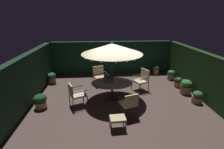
{
  "coord_description": "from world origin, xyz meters",
  "views": [
    {
      "loc": [
        -0.74,
        -6.76,
        3.5
      ],
      "look_at": [
        -0.23,
        0.1,
        1.07
      ],
      "focal_mm": 26.81,
      "sensor_mm": 36.0,
      "label": 1
    }
  ],
  "objects_px": {
    "patio_chair_north": "(142,78)",
    "potted_plant_right_far": "(40,101)",
    "patio_chair_east": "(75,93)",
    "potted_plant_left_near": "(178,82)",
    "patio_chair_southeast": "(129,103)",
    "potted_plant_right_near": "(197,97)",
    "potted_plant_back_right": "(156,69)",
    "potted_plant_left_far": "(171,75)",
    "patio_umbrella": "(112,49)",
    "potted_plant_back_center": "(186,87)",
    "ottoman_footrest": "(118,119)",
    "patio_chair_northeast": "(99,74)",
    "patio_dining_table": "(112,85)",
    "potted_plant_front_corner": "(52,78)",
    "centerpiece_planter": "(107,77)"
  },
  "relations": [
    {
      "from": "patio_umbrella",
      "to": "patio_chair_north",
      "type": "bearing_deg",
      "value": 23.98
    },
    {
      "from": "patio_chair_southeast",
      "to": "potted_plant_back_center",
      "type": "distance_m",
      "value": 3.44
    },
    {
      "from": "patio_umbrella",
      "to": "centerpiece_planter",
      "type": "height_order",
      "value": "patio_umbrella"
    },
    {
      "from": "potted_plant_left_near",
      "to": "patio_umbrella",
      "type": "bearing_deg",
      "value": -165.24
    },
    {
      "from": "potted_plant_left_far",
      "to": "patio_umbrella",
      "type": "bearing_deg",
      "value": -151.08
    },
    {
      "from": "centerpiece_planter",
      "to": "potted_plant_right_near",
      "type": "height_order",
      "value": "centerpiece_planter"
    },
    {
      "from": "patio_chair_east",
      "to": "potted_plant_left_near",
      "type": "height_order",
      "value": "patio_chair_east"
    },
    {
      "from": "patio_chair_north",
      "to": "potted_plant_back_right",
      "type": "height_order",
      "value": "patio_chair_north"
    },
    {
      "from": "patio_chair_east",
      "to": "potted_plant_back_center",
      "type": "relative_size",
      "value": 1.44
    },
    {
      "from": "potted_plant_back_right",
      "to": "potted_plant_back_center",
      "type": "relative_size",
      "value": 0.86
    },
    {
      "from": "patio_dining_table",
      "to": "potted_plant_right_near",
      "type": "bearing_deg",
      "value": -12.77
    },
    {
      "from": "potted_plant_right_far",
      "to": "potted_plant_left_near",
      "type": "relative_size",
      "value": 1.15
    },
    {
      "from": "patio_dining_table",
      "to": "potted_plant_right_near",
      "type": "distance_m",
      "value": 3.64
    },
    {
      "from": "potted_plant_left_near",
      "to": "potted_plant_right_near",
      "type": "height_order",
      "value": "potted_plant_right_near"
    },
    {
      "from": "patio_umbrella",
      "to": "patio_dining_table",
      "type": "bearing_deg",
      "value": -106.92
    },
    {
      "from": "patio_chair_north",
      "to": "potted_plant_right_far",
      "type": "xyz_separation_m",
      "value": [
        -4.43,
        -1.4,
        -0.28
      ]
    },
    {
      "from": "potted_plant_right_far",
      "to": "potted_plant_front_corner",
      "type": "xyz_separation_m",
      "value": [
        -0.22,
        2.61,
        0.0
      ]
    },
    {
      "from": "patio_dining_table",
      "to": "patio_chair_northeast",
      "type": "bearing_deg",
      "value": 109.78
    },
    {
      "from": "ottoman_footrest",
      "to": "patio_chair_southeast",
      "type": "bearing_deg",
      "value": 54.79
    },
    {
      "from": "ottoman_footrest",
      "to": "potted_plant_back_center",
      "type": "xyz_separation_m",
      "value": [
        3.48,
        2.39,
        -0.02
      ]
    },
    {
      "from": "patio_umbrella",
      "to": "potted_plant_left_near",
      "type": "xyz_separation_m",
      "value": [
        3.47,
        0.92,
        -1.94
      ]
    },
    {
      "from": "potted_plant_front_corner",
      "to": "patio_chair_southeast",
      "type": "bearing_deg",
      "value": -43.65
    },
    {
      "from": "patio_chair_east",
      "to": "potted_plant_front_corner",
      "type": "xyz_separation_m",
      "value": [
        -1.61,
        2.56,
        -0.25
      ]
    },
    {
      "from": "ottoman_footrest",
      "to": "potted_plant_back_center",
      "type": "bearing_deg",
      "value": 34.47
    },
    {
      "from": "patio_dining_table",
      "to": "potted_plant_front_corner",
      "type": "relative_size",
      "value": 3.13
    },
    {
      "from": "patio_chair_southeast",
      "to": "potted_plant_right_near",
      "type": "bearing_deg",
      "value": 14.31
    },
    {
      "from": "potted_plant_back_center",
      "to": "potted_plant_front_corner",
      "type": "bearing_deg",
      "value": 165.05
    },
    {
      "from": "centerpiece_planter",
      "to": "patio_chair_east",
      "type": "distance_m",
      "value": 1.55
    },
    {
      "from": "patio_chair_northeast",
      "to": "potted_plant_front_corner",
      "type": "height_order",
      "value": "patio_chair_northeast"
    },
    {
      "from": "potted_plant_left_far",
      "to": "potted_plant_right_near",
      "type": "xyz_separation_m",
      "value": [
        -0.03,
        -2.76,
        -0.03
      ]
    },
    {
      "from": "potted_plant_left_near",
      "to": "potted_plant_back_right",
      "type": "xyz_separation_m",
      "value": [
        -0.48,
        2.03,
        0.06
      ]
    },
    {
      "from": "potted_plant_right_far",
      "to": "potted_plant_front_corner",
      "type": "distance_m",
      "value": 2.62
    },
    {
      "from": "patio_dining_table",
      "to": "patio_chair_north",
      "type": "xyz_separation_m",
      "value": [
        1.52,
        0.68,
        -0.01
      ]
    },
    {
      "from": "potted_plant_right_near",
      "to": "potted_plant_back_right",
      "type": "distance_m",
      "value": 3.79
    },
    {
      "from": "patio_chair_north",
      "to": "patio_chair_southeast",
      "type": "distance_m",
      "value": 2.47
    },
    {
      "from": "patio_chair_northeast",
      "to": "patio_chair_southeast",
      "type": "xyz_separation_m",
      "value": [
        1.06,
        -3.14,
        -0.0
      ]
    },
    {
      "from": "potted_plant_left_far",
      "to": "potted_plant_right_near",
      "type": "relative_size",
      "value": 1.04
    },
    {
      "from": "potted_plant_front_corner",
      "to": "potted_plant_right_near",
      "type": "relative_size",
      "value": 1.1
    },
    {
      "from": "patio_dining_table",
      "to": "potted_plant_right_far",
      "type": "height_order",
      "value": "patio_dining_table"
    },
    {
      "from": "potted_plant_back_right",
      "to": "potted_plant_right_near",
      "type": "bearing_deg",
      "value": -81.81
    },
    {
      "from": "potted_plant_left_far",
      "to": "potted_plant_front_corner",
      "type": "relative_size",
      "value": 0.94
    },
    {
      "from": "potted_plant_back_center",
      "to": "potted_plant_left_far",
      "type": "bearing_deg",
      "value": 87.91
    },
    {
      "from": "patio_chair_north",
      "to": "potted_plant_left_far",
      "type": "relative_size",
      "value": 1.89
    },
    {
      "from": "patio_umbrella",
      "to": "potted_plant_front_corner",
      "type": "height_order",
      "value": "patio_umbrella"
    },
    {
      "from": "potted_plant_front_corner",
      "to": "potted_plant_back_right",
      "type": "xyz_separation_m",
      "value": [
        6.12,
        1.06,
        0.01
      ]
    },
    {
      "from": "patio_umbrella",
      "to": "ottoman_footrest",
      "type": "xyz_separation_m",
      "value": [
        0.01,
        -2.27,
        -1.84
      ]
    },
    {
      "from": "patio_dining_table",
      "to": "patio_umbrella",
      "type": "relative_size",
      "value": 0.72
    },
    {
      "from": "patio_chair_northeast",
      "to": "patio_chair_southeast",
      "type": "bearing_deg",
      "value": -71.29
    },
    {
      "from": "potted_plant_left_far",
      "to": "patio_dining_table",
      "type": "bearing_deg",
      "value": -151.08
    },
    {
      "from": "patio_chair_east",
      "to": "potted_plant_back_right",
      "type": "xyz_separation_m",
      "value": [
        4.51,
        3.62,
        -0.24
      ]
    }
  ]
}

